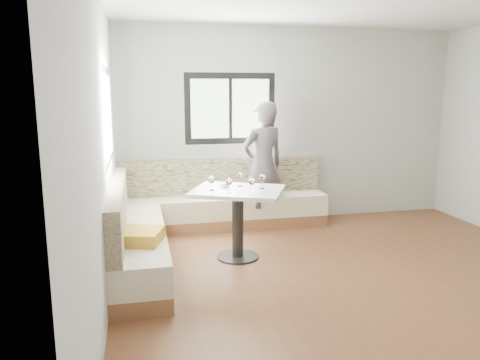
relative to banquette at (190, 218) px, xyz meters
name	(u,v)px	position (x,y,z in m)	size (l,w,h in m)	color
room	(362,143)	(1.51, -1.54, 1.08)	(5.01, 5.01, 2.81)	brown
banquette	(190,218)	(0.00, 0.00, 0.00)	(2.90, 2.80, 0.95)	brown
table	(238,207)	(0.47, -0.64, 0.28)	(1.22, 1.11, 0.81)	black
person	(263,166)	(1.06, 0.46, 0.55)	(0.64, 0.42, 1.77)	#5C5259
olive_ramekin	(225,185)	(0.36, -0.47, 0.50)	(0.11, 0.11, 0.04)	white
wine_glass_a	(211,180)	(0.17, -0.64, 0.60)	(0.08, 0.08, 0.17)	white
wine_glass_b	(229,182)	(0.34, -0.79, 0.60)	(0.08, 0.08, 0.17)	white
wine_glass_c	(252,182)	(0.59, -0.84, 0.60)	(0.08, 0.08, 0.17)	white
wine_glass_d	(240,176)	(0.53, -0.51, 0.60)	(0.08, 0.08, 0.17)	white
wine_glass_e	(262,178)	(0.75, -0.67, 0.60)	(0.08, 0.08, 0.17)	white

